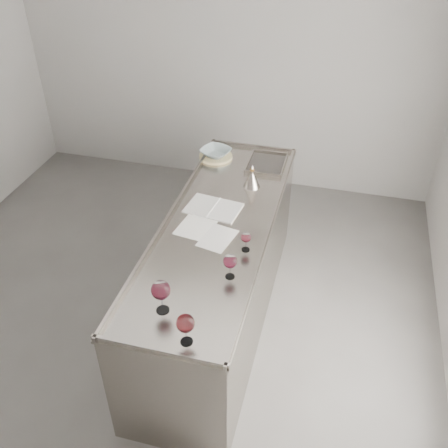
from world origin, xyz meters
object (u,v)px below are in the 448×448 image
(wine_glass_left, at_px, (161,291))
(notebook, at_px, (213,208))
(wine_glass_middle, at_px, (185,324))
(counter, at_px, (219,272))
(wine_funnel, at_px, (252,180))
(ceramic_bowl, at_px, (216,152))
(wine_glass_right, at_px, (230,262))
(wine_glass_small, at_px, (246,238))

(wine_glass_left, bearing_deg, notebook, 89.85)
(wine_glass_middle, bearing_deg, counter, 96.21)
(wine_funnel, bearing_deg, ceramic_bowl, 136.28)
(wine_glass_left, height_order, ceramic_bowl, wine_glass_left)
(wine_glass_right, distance_m, wine_glass_small, 0.29)
(counter, bearing_deg, wine_glass_small, -43.11)
(counter, relative_size, wine_glass_left, 11.10)
(wine_glass_right, distance_m, ceramic_bowl, 1.53)
(wine_glass_middle, bearing_deg, ceramic_bowl, 101.04)
(wine_glass_small, bearing_deg, ceramic_bowl, 114.35)
(wine_glass_left, relative_size, wine_funnel, 1.11)
(wine_glass_left, xyz_separation_m, wine_glass_middle, (0.21, -0.19, -0.02))
(wine_glass_middle, relative_size, notebook, 0.46)
(wine_glass_small, bearing_deg, wine_glass_left, -117.43)
(notebook, relative_size, wine_funnel, 2.15)
(wine_glass_left, relative_size, wine_glass_small, 1.54)
(wine_glass_right, bearing_deg, wine_funnel, 94.90)
(wine_glass_left, height_order, wine_glass_right, wine_glass_left)
(wine_glass_left, distance_m, wine_glass_middle, 0.28)
(counter, distance_m, wine_glass_middle, 1.25)
(counter, bearing_deg, notebook, 116.39)
(wine_glass_small, xyz_separation_m, notebook, (-0.34, 0.41, -0.09))
(counter, height_order, notebook, counter)
(wine_glass_small, distance_m, wine_funnel, 0.80)
(wine_glass_left, height_order, wine_funnel, wine_glass_left)
(wine_glass_small, bearing_deg, counter, 136.89)
(counter, relative_size, ceramic_bowl, 9.86)
(counter, height_order, ceramic_bowl, ceramic_bowl)
(counter, relative_size, wine_funnel, 12.27)
(wine_glass_middle, distance_m, wine_funnel, 1.63)
(wine_glass_middle, height_order, wine_funnel, wine_funnel)
(wine_glass_left, bearing_deg, wine_glass_right, 50.92)
(wine_glass_left, distance_m, notebook, 1.08)
(wine_glass_small, relative_size, wine_funnel, 0.72)
(wine_glass_middle, distance_m, ceramic_bowl, 2.05)
(wine_glass_right, height_order, wine_glass_small, wine_glass_right)
(wine_glass_left, xyz_separation_m, wine_glass_small, (0.34, 0.66, -0.05))
(wine_glass_right, bearing_deg, notebook, 113.62)
(counter, distance_m, wine_glass_small, 0.67)
(wine_glass_small, xyz_separation_m, wine_funnel, (-0.13, 0.79, -0.04))
(wine_glass_small, height_order, ceramic_bowl, wine_glass_small)
(wine_glass_middle, xyz_separation_m, wine_glass_small, (0.14, 0.84, -0.04))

